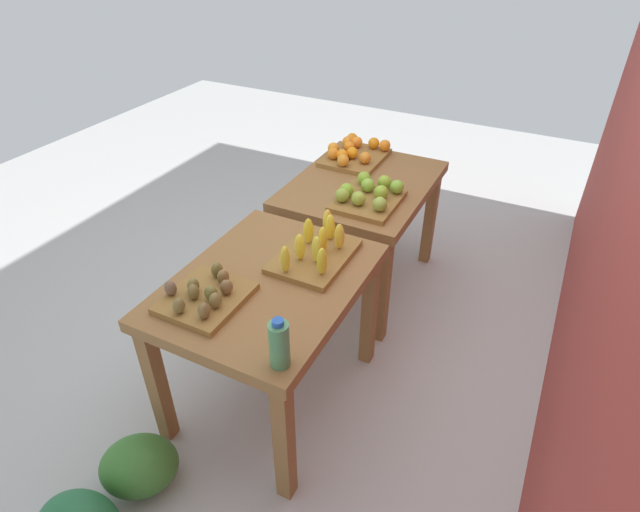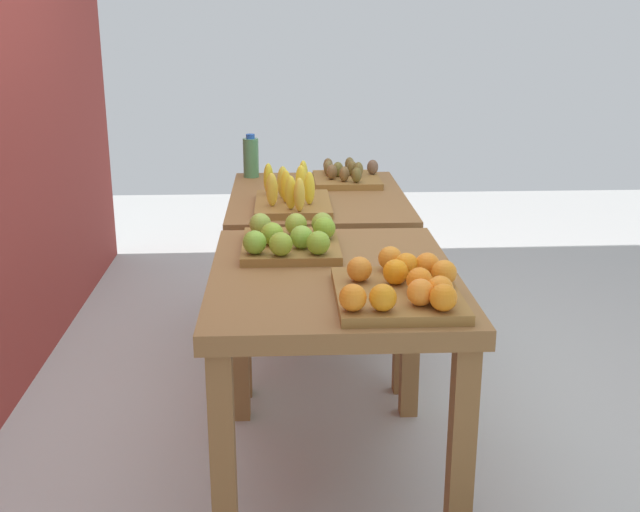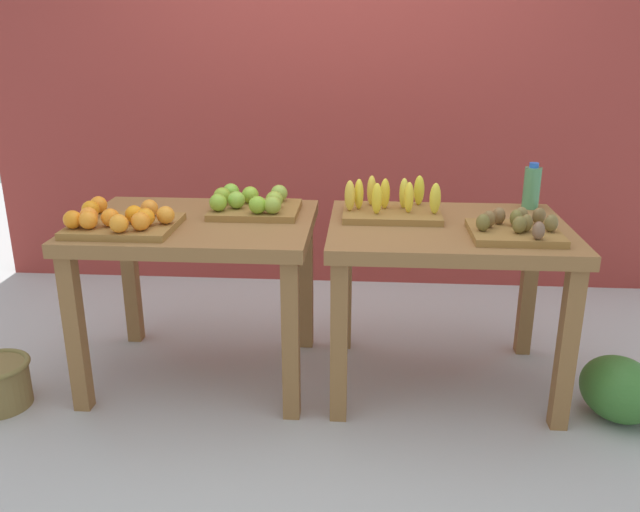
% 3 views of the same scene
% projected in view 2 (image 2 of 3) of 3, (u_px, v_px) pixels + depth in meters
% --- Properties ---
extents(ground_plane, '(8.00, 8.00, 0.00)m').
position_uv_depth(ground_plane, '(324.00, 403.00, 3.33)').
color(ground_plane, '#B0B0AE').
extents(display_table_left, '(1.04, 0.80, 0.77)m').
position_uv_depth(display_table_left, '(333.00, 304.00, 2.60)').
color(display_table_left, brown).
rests_on(display_table_left, ground_plane).
extents(display_table_right, '(1.04, 0.80, 0.77)m').
position_uv_depth(display_table_right, '(318.00, 219.00, 3.67)').
color(display_table_right, brown).
rests_on(display_table_right, ground_plane).
extents(orange_bin, '(0.46, 0.39, 0.11)m').
position_uv_depth(orange_bin, '(402.00, 286.00, 2.30)').
color(orange_bin, olive).
rests_on(orange_bin, display_table_left).
extents(apple_bin, '(0.42, 0.35, 0.11)m').
position_uv_depth(apple_bin, '(292.00, 239.00, 2.77)').
color(apple_bin, olive).
rests_on(apple_bin, display_table_left).
extents(banana_crate, '(0.44, 0.32, 0.17)m').
position_uv_depth(banana_crate, '(292.00, 197.00, 3.38)').
color(banana_crate, olive).
rests_on(banana_crate, display_table_right).
extents(kiwi_bin, '(0.36, 0.32, 0.10)m').
position_uv_depth(kiwi_bin, '(346.00, 176.00, 3.88)').
color(kiwi_bin, olive).
rests_on(kiwi_bin, display_table_right).
extents(water_bottle, '(0.08, 0.08, 0.22)m').
position_uv_depth(water_bottle, '(251.00, 157.00, 3.99)').
color(water_bottle, '#4C8C59').
rests_on(water_bottle, display_table_right).
extents(watermelon_pile, '(0.68, 0.44, 0.28)m').
position_uv_depth(watermelon_pile, '(356.00, 265.00, 4.69)').
color(watermelon_pile, '#23673C').
rests_on(watermelon_pile, ground_plane).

